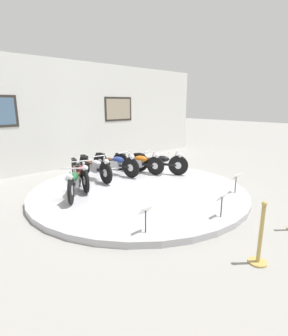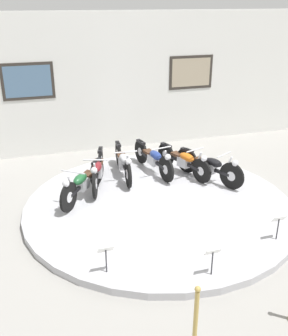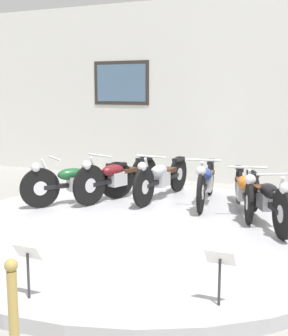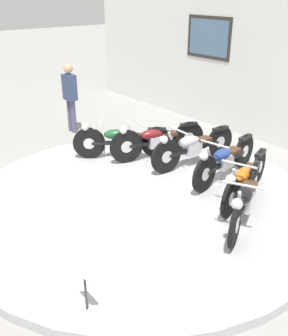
{
  "view_description": "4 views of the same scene",
  "coord_description": "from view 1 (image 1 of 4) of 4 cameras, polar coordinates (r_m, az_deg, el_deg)",
  "views": [
    {
      "loc": [
        -4.55,
        -5.17,
        2.43
      ],
      "look_at": [
        0.21,
        0.01,
        0.67
      ],
      "focal_mm": 28.0,
      "sensor_mm": 36.0,
      "label": 1
    },
    {
      "loc": [
        -2.56,
        -7.14,
        4.23
      ],
      "look_at": [
        -0.28,
        0.21,
        0.91
      ],
      "focal_mm": 42.0,
      "sensor_mm": 36.0,
      "label": 2
    },
    {
      "loc": [
        2.57,
        -5.75,
        1.98
      ],
      "look_at": [
        -0.04,
        0.05,
        0.93
      ],
      "focal_mm": 50.0,
      "sensor_mm": 36.0,
      "label": 3
    },
    {
      "loc": [
        4.48,
        -3.51,
        3.28
      ],
      "look_at": [
        0.04,
        0.04,
        0.67
      ],
      "focal_mm": 42.0,
      "sensor_mm": 36.0,
      "label": 4
    }
  ],
  "objects": [
    {
      "name": "ground_plane",
      "position": [
        7.3,
        -1.13,
        -5.41
      ],
      "size": [
        60.0,
        60.0,
        0.0
      ],
      "primitive_type": "plane",
      "color": "gray"
    },
    {
      "name": "info_placard_front_centre",
      "position": [
        5.58,
        16.61,
        -6.7
      ],
      "size": [
        0.26,
        0.11,
        0.51
      ],
      "color": "#333338",
      "rests_on": "display_platform"
    },
    {
      "name": "motorcycle_maroon",
      "position": [
        7.54,
        -13.83,
        -0.92
      ],
      "size": [
        0.7,
        1.95,
        0.81
      ],
      "color": "black",
      "rests_on": "display_platform"
    },
    {
      "name": "motorcycle_silver",
      "position": [
        8.14,
        -10.6,
        0.3
      ],
      "size": [
        0.54,
        2.0,
        0.8
      ],
      "color": "black",
      "rests_on": "display_platform"
    },
    {
      "name": "motorcycle_orange",
      "position": [
        8.76,
        -1.21,
        1.38
      ],
      "size": [
        0.74,
        1.87,
        0.78
      ],
      "color": "black",
      "rests_on": "display_platform"
    },
    {
      "name": "info_placard_front_right",
      "position": [
        7.18,
        19.41,
        -2.31
      ],
      "size": [
        0.26,
        0.11,
        0.51
      ],
      "color": "#333338",
      "rests_on": "display_platform"
    },
    {
      "name": "motorcycle_blue",
      "position": [
        8.57,
        -6.11,
        1.13
      ],
      "size": [
        0.54,
        1.97,
        0.8
      ],
      "color": "black",
      "rests_on": "display_platform"
    },
    {
      "name": "display_platform",
      "position": [
        7.28,
        -1.14,
        -4.89
      ],
      "size": [
        5.81,
        5.81,
        0.14
      ],
      "primitive_type": "cylinder",
      "color": "#ADADB2",
      "rests_on": "ground_plane"
    },
    {
      "name": "info_placard_front_left",
      "position": [
        4.74,
        0.35,
        -9.88
      ],
      "size": [
        0.26,
        0.11,
        0.51
      ],
      "color": "#333338",
      "rests_on": "display_platform"
    },
    {
      "name": "stanchion_post_left_of_entry",
      "position": [
        4.52,
        23.9,
        -14.72
      ],
      "size": [
        0.28,
        0.28,
        1.02
      ],
      "color": "tan",
      "rests_on": "ground_plane"
    },
    {
      "name": "motorcycle_black",
      "position": [
        8.66,
        3.37,
        1.33
      ],
      "size": [
        0.96,
        1.8,
        0.8
      ],
      "color": "black",
      "rests_on": "display_platform"
    },
    {
      "name": "back_wall",
      "position": [
        10.35,
        -16.77,
        10.92
      ],
      "size": [
        14.0,
        0.22,
        3.94
      ],
      "color": "silver",
      "rests_on": "ground_plane"
    },
    {
      "name": "motorcycle_green",
      "position": [
        6.87,
        -14.83,
        -2.53
      ],
      "size": [
        1.23,
        1.64,
        0.8
      ],
      "color": "black",
      "rests_on": "display_platform"
    }
  ]
}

